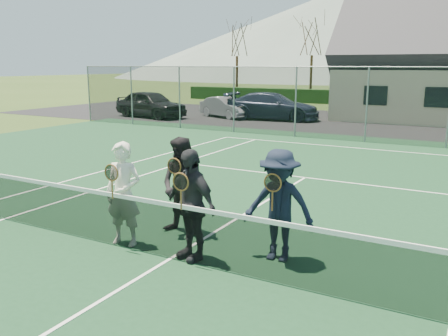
# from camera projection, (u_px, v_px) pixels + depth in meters

# --- Properties ---
(ground) EXTENTS (220.00, 220.00, 0.00)m
(ground) POSITION_uv_depth(u_px,v_px,m) (393.00, 125.00, 24.74)
(ground) COLOR #2E4418
(ground) RESTS_ON ground
(court_surface) EXTENTS (30.00, 30.00, 0.02)m
(court_surface) POSITION_uv_depth(u_px,v_px,m) (171.00, 259.00, 7.65)
(court_surface) COLOR #14381E
(court_surface) RESTS_ON ground
(tarmac_carpark) EXTENTS (40.00, 12.00, 0.01)m
(tarmac_carpark) POSITION_uv_depth(u_px,v_px,m) (319.00, 121.00, 26.63)
(tarmac_carpark) COLOR black
(tarmac_carpark) RESTS_ON ground
(hedge_row) EXTENTS (40.00, 1.20, 1.10)m
(hedge_row) POSITION_uv_depth(u_px,v_px,m) (423.00, 100.00, 34.87)
(hedge_row) COLOR black
(hedge_row) RESTS_ON ground
(hill_west) EXTENTS (110.00, 110.00, 18.00)m
(hill_west) POSITION_uv_depth(u_px,v_px,m) (336.00, 36.00, 98.73)
(hill_west) COLOR slate
(hill_west) RESTS_ON ground
(car_a) EXTENTS (4.96, 2.67, 1.60)m
(car_a) POSITION_uv_depth(u_px,v_px,m) (151.00, 104.00, 28.14)
(car_a) COLOR black
(car_a) RESTS_ON ground
(car_b) EXTENTS (3.93, 2.65, 1.22)m
(car_b) POSITION_uv_depth(u_px,v_px,m) (226.00, 107.00, 28.07)
(car_b) COLOR gray
(car_b) RESTS_ON ground
(car_c) EXTENTS (5.55, 2.82, 1.54)m
(car_c) POSITION_uv_depth(u_px,v_px,m) (272.00, 106.00, 26.93)
(car_c) COLOR #1A2135
(car_c) RESTS_ON ground
(court_markings) EXTENTS (11.03, 23.83, 0.01)m
(court_markings) POSITION_uv_depth(u_px,v_px,m) (171.00, 258.00, 7.65)
(court_markings) COLOR white
(court_markings) RESTS_ON court_surface
(tennis_net) EXTENTS (11.68, 0.08, 1.10)m
(tennis_net) POSITION_uv_depth(u_px,v_px,m) (170.00, 228.00, 7.54)
(tennis_net) COLOR slate
(tennis_net) RESTS_ON ground
(perimeter_fence) EXTENTS (30.07, 0.07, 3.02)m
(perimeter_fence) POSITION_uv_depth(u_px,v_px,m) (367.00, 105.00, 18.86)
(perimeter_fence) COLOR slate
(perimeter_fence) RESTS_ON ground
(tree_a) EXTENTS (3.20, 3.20, 7.77)m
(tree_a) POSITION_uv_depth(u_px,v_px,m) (237.00, 34.00, 42.19)
(tree_a) COLOR #372114
(tree_a) RESTS_ON ground
(tree_b) EXTENTS (3.20, 3.20, 7.77)m
(tree_b) POSITION_uv_depth(u_px,v_px,m) (313.00, 31.00, 38.87)
(tree_b) COLOR #332212
(tree_b) RESTS_ON ground
(player_a) EXTENTS (0.72, 0.55, 1.80)m
(player_a) POSITION_uv_depth(u_px,v_px,m) (123.00, 194.00, 8.10)
(player_a) COLOR white
(player_a) RESTS_ON court_surface
(player_b) EXTENTS (0.90, 0.71, 1.80)m
(player_b) POSITION_uv_depth(u_px,v_px,m) (183.00, 186.00, 8.61)
(player_b) COLOR black
(player_b) RESTS_ON court_surface
(player_c) EXTENTS (1.14, 0.72, 1.80)m
(player_c) POSITION_uv_depth(u_px,v_px,m) (191.00, 205.00, 7.49)
(player_c) COLOR #242529
(player_c) RESTS_ON court_surface
(player_d) EXTENTS (1.20, 0.74, 1.80)m
(player_d) POSITION_uv_depth(u_px,v_px,m) (279.00, 206.00, 7.44)
(player_d) COLOR black
(player_d) RESTS_ON court_surface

